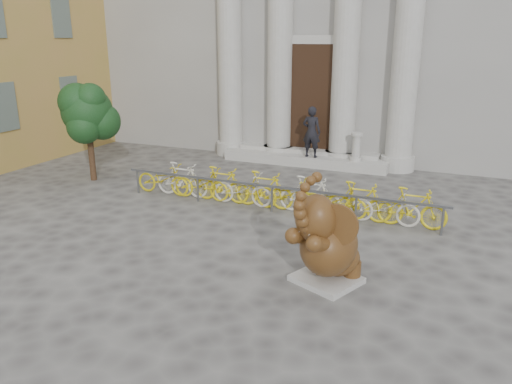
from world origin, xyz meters
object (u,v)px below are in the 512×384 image
at_px(bike_rack, 275,191).
at_px(pedestrian, 312,132).
at_px(elephant_statue, 327,243).
at_px(tree, 88,113).

height_order(bike_rack, pedestrian, pedestrian).
xyz_separation_m(bike_rack, pedestrian, (-0.45, 4.77, 0.76)).
relative_size(elephant_statue, bike_rack, 0.25).
bearing_deg(tree, pedestrian, 36.62).
xyz_separation_m(bike_rack, tree, (-6.39, 0.35, 1.67)).
distance_m(elephant_statue, tree, 9.73).
bearing_deg(elephant_statue, tree, 179.26).
xyz_separation_m(elephant_statue, tree, (-8.79, 3.94, 1.36)).
bearing_deg(elephant_statue, bike_rack, 147.12).
distance_m(elephant_statue, pedestrian, 8.84).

